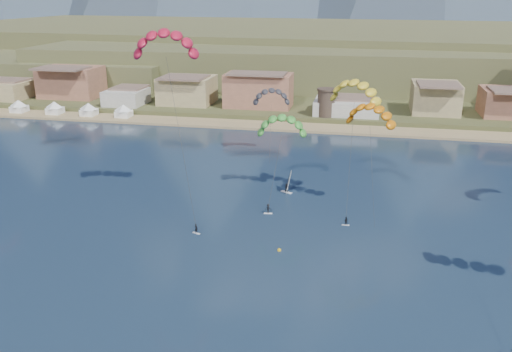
{
  "coord_description": "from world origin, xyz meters",
  "views": [
    {
      "loc": [
        16.66,
        -49.02,
        38.64
      ],
      "look_at": [
        0.0,
        32.0,
        10.0
      ],
      "focal_mm": 37.66,
      "sensor_mm": 36.0,
      "label": 1
    }
  ],
  "objects_px": {
    "watchtower": "(326,102)",
    "kitesurfer_yellow": "(355,88)",
    "windsurfer": "(287,186)",
    "kitesurfer_red": "(165,39)",
    "kitesurfer_green": "(282,123)",
    "buoy": "(279,250)"
  },
  "relations": [
    {
      "from": "windsurfer",
      "to": "buoy",
      "type": "relative_size",
      "value": 7.1
    },
    {
      "from": "kitesurfer_red",
      "to": "buoy",
      "type": "xyz_separation_m",
      "value": [
        22.4,
        -13.91,
        -30.73
      ]
    },
    {
      "from": "kitesurfer_red",
      "to": "kitesurfer_yellow",
      "type": "distance_m",
      "value": 34.65
    },
    {
      "from": "kitesurfer_yellow",
      "to": "windsurfer",
      "type": "height_order",
      "value": "kitesurfer_yellow"
    },
    {
      "from": "kitesurfer_red",
      "to": "windsurfer",
      "type": "xyz_separation_m",
      "value": [
        19.83,
        11.86,
        -29.45
      ]
    },
    {
      "from": "watchtower",
      "to": "kitesurfer_yellow",
      "type": "distance_m",
      "value": 67.34
    },
    {
      "from": "watchtower",
      "to": "kitesurfer_red",
      "type": "xyz_separation_m",
      "value": [
        -22.4,
        -74.24,
        24.46
      ]
    },
    {
      "from": "kitesurfer_red",
      "to": "watchtower",
      "type": "bearing_deg",
      "value": 73.21
    },
    {
      "from": "buoy",
      "to": "kitesurfer_red",
      "type": "bearing_deg",
      "value": 148.16
    },
    {
      "from": "kitesurfer_red",
      "to": "windsurfer",
      "type": "height_order",
      "value": "kitesurfer_red"
    },
    {
      "from": "kitesurfer_green",
      "to": "kitesurfer_red",
      "type": "bearing_deg",
      "value": -147.73
    },
    {
      "from": "watchtower",
      "to": "kitesurfer_red",
      "type": "relative_size",
      "value": 0.25
    },
    {
      "from": "kitesurfer_yellow",
      "to": "buoy",
      "type": "relative_size",
      "value": 41.01
    },
    {
      "from": "watchtower",
      "to": "windsurfer",
      "type": "bearing_deg",
      "value": -92.36
    },
    {
      "from": "kitesurfer_red",
      "to": "kitesurfer_green",
      "type": "xyz_separation_m",
      "value": [
        18.53,
        11.7,
        -16.4
      ]
    },
    {
      "from": "watchtower",
      "to": "windsurfer",
      "type": "xyz_separation_m",
      "value": [
        -2.57,
        -62.38,
        -4.98
      ]
    },
    {
      "from": "kitesurfer_green",
      "to": "windsurfer",
      "type": "relative_size",
      "value": 4.2
    },
    {
      "from": "kitesurfer_yellow",
      "to": "kitesurfer_green",
      "type": "xyz_separation_m",
      "value": [
        -13.61,
        2.22,
        -7.57
      ]
    },
    {
      "from": "kitesurfer_yellow",
      "to": "kitesurfer_green",
      "type": "height_order",
      "value": "kitesurfer_yellow"
    },
    {
      "from": "kitesurfer_yellow",
      "to": "buoy",
      "type": "xyz_separation_m",
      "value": [
        -9.74,
        -23.38,
        -21.89
      ]
    },
    {
      "from": "kitesurfer_yellow",
      "to": "windsurfer",
      "type": "distance_m",
      "value": 24.12
    },
    {
      "from": "buoy",
      "to": "windsurfer",
      "type": "bearing_deg",
      "value": 95.69
    }
  ]
}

